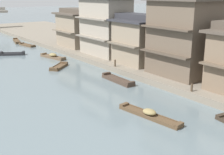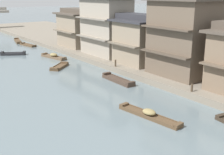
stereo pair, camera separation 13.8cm
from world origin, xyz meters
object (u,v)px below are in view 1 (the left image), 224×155
at_px(boat_crossing_west, 17,41).
at_px(house_waterfront_narrow, 137,39).
at_px(house_waterfront_far, 105,24).
at_px(mooring_post_dock_far, 115,63).
at_px(boat_midriver_drifting, 118,80).
at_px(mooring_post_dock_mid, 192,88).
at_px(house_waterfront_tall, 185,35).
at_px(house_waterfront_end, 78,28).
at_px(boat_moored_nearest, 149,115).
at_px(boat_upstream_distant, 53,56).
at_px(boat_midriver_upstream, 12,54).
at_px(boat_moored_third, 59,67).
at_px(boat_moored_second, 27,45).

relative_size(boat_crossing_west, house_waterfront_narrow, 0.91).
bearing_deg(house_waterfront_far, mooring_post_dock_far, -115.94).
relative_size(boat_midriver_drifting, mooring_post_dock_mid, 6.82).
relative_size(house_waterfront_tall, house_waterfront_end, 1.18).
height_order(boat_moored_nearest, house_waterfront_narrow, house_waterfront_narrow).
height_order(boat_midriver_drifting, boat_upstream_distant, boat_upstream_distant).
height_order(house_waterfront_end, mooring_post_dock_far, house_waterfront_end).
distance_m(boat_midriver_drifting, boat_midriver_upstream, 21.34).
bearing_deg(boat_crossing_west, boat_moored_third, -96.34).
bearing_deg(boat_moored_second, boat_moored_third, -98.27).
bearing_deg(house_waterfront_far, boat_moored_second, 107.11).
bearing_deg(mooring_post_dock_mid, house_waterfront_narrow, 73.94).
bearing_deg(boat_upstream_distant, house_waterfront_far, -38.67).
relative_size(boat_midriver_drifting, house_waterfront_tall, 0.55).
xyz_separation_m(house_waterfront_narrow, mooring_post_dock_far, (-3.27, 0.21, -2.59)).
xyz_separation_m(boat_moored_nearest, mooring_post_dock_mid, (5.99, 0.88, 0.81)).
bearing_deg(mooring_post_dock_far, house_waterfront_far, 64.06).
xyz_separation_m(house_waterfront_end, mooring_post_dock_far, (-3.67, -15.27, -2.58)).
height_order(boat_midriver_upstream, house_waterfront_far, house_waterfront_far).
bearing_deg(house_waterfront_end, mooring_post_dock_far, -103.53).
xyz_separation_m(boat_midriver_upstream, boat_crossing_west, (4.80, 12.08, -0.04)).
distance_m(boat_midriver_drifting, mooring_post_dock_mid, 8.41).
height_order(boat_moored_nearest, mooring_post_dock_mid, mooring_post_dock_mid).
bearing_deg(house_waterfront_end, mooring_post_dock_mid, -97.80).
relative_size(boat_moored_nearest, mooring_post_dock_far, 6.86).
height_order(boat_moored_second, boat_midriver_upstream, boat_midriver_upstream).
height_order(boat_moored_third, mooring_post_dock_far, mooring_post_dock_far).
bearing_deg(boat_midriver_upstream, house_waterfront_tall, -65.94).
bearing_deg(house_waterfront_narrow, house_waterfront_tall, -83.40).
xyz_separation_m(boat_moored_nearest, boat_moored_second, (3.98, 36.41, -0.08)).
height_order(house_waterfront_end, mooring_post_dock_mid, house_waterfront_end).
bearing_deg(boat_midriver_upstream, boat_midriver_drifting, -77.56).
bearing_deg(mooring_post_dock_far, mooring_post_dock_mid, -90.00).
bearing_deg(boat_moored_third, boat_moored_nearest, -94.19).
bearing_deg(boat_moored_third, house_waterfront_narrow, -36.96).
bearing_deg(house_waterfront_far, house_waterfront_tall, -86.82).
xyz_separation_m(boat_midriver_drifting, boat_crossing_west, (0.21, 32.91, -0.03)).
height_order(boat_moored_nearest, house_waterfront_end, house_waterfront_end).
height_order(boat_midriver_drifting, house_waterfront_far, house_waterfront_far).
height_order(house_waterfront_narrow, house_waterfront_far, house_waterfront_far).
relative_size(boat_crossing_west, mooring_post_dock_mid, 8.07).
xyz_separation_m(boat_moored_second, boat_midriver_upstream, (-4.82, -6.63, 0.06)).
bearing_deg(boat_crossing_west, boat_moored_second, -89.78).
distance_m(boat_moored_third, boat_midriver_upstream, 11.79).
relative_size(boat_crossing_west, house_waterfront_far, 0.65).
relative_size(boat_midriver_upstream, mooring_post_dock_far, 4.41).
xyz_separation_m(boat_midriver_drifting, boat_midriver_upstream, (-4.60, 20.84, 0.01)).
relative_size(house_waterfront_far, house_waterfront_end, 1.18).
bearing_deg(mooring_post_dock_mid, boat_midriver_upstream, 103.30).
height_order(boat_moored_second, mooring_post_dock_far, mooring_post_dock_far).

